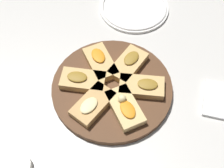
{
  "coord_description": "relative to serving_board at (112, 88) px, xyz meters",
  "views": [
    {
      "loc": [
        -0.51,
        -0.01,
        0.8
      ],
      "look_at": [
        0.0,
        0.0,
        0.03
      ],
      "focal_mm": 50.0,
      "sensor_mm": 36.0,
      "label": 1
    }
  ],
  "objects": [
    {
      "name": "focaccia_slice_1",
      "position": [
        -0.01,
        -0.09,
        0.02
      ],
      "size": [
        0.08,
        0.14,
        0.03
      ],
      "color": "tan",
      "rests_on": "serving_board"
    },
    {
      "name": "plate_right",
      "position": [
        0.35,
        -0.08,
        -0.0
      ],
      "size": [
        0.25,
        0.25,
        0.02
      ],
      "color": "white",
      "rests_on": "ground_plane"
    },
    {
      "name": "serving_board",
      "position": [
        0.0,
        0.0,
        0.0
      ],
      "size": [
        0.36,
        0.36,
        0.02
      ],
      "primitive_type": "cylinder",
      "color": "#51331E",
      "rests_on": "ground_plane"
    },
    {
      "name": "dipping_bowl",
      "position": [
        -0.25,
        0.25,
        0.0
      ],
      "size": [
        0.09,
        0.09,
        0.03
      ],
      "color": "silver",
      "rests_on": "ground_plane"
    },
    {
      "name": "focaccia_slice_3",
      "position": [
        0.08,
        0.04,
        0.02
      ],
      "size": [
        0.15,
        0.12,
        0.03
      ],
      "color": "tan",
      "rests_on": "serving_board"
    },
    {
      "name": "focaccia_slice_4",
      "position": [
        0.01,
        0.09,
        0.02
      ],
      "size": [
        0.09,
        0.14,
        0.03
      ],
      "color": "tan",
      "rests_on": "serving_board"
    },
    {
      "name": "focaccia_slice_2",
      "position": [
        0.07,
        -0.05,
        0.02
      ],
      "size": [
        0.15,
        0.13,
        0.03
      ],
      "color": "tan",
      "rests_on": "serving_board"
    },
    {
      "name": "focaccia_slice_5",
      "position": [
        -0.07,
        0.05,
        0.02
      ],
      "size": [
        0.15,
        0.14,
        0.03
      ],
      "color": "tan",
      "rests_on": "serving_board"
    },
    {
      "name": "napkin_stack",
      "position": [
        -0.04,
        -0.33,
        -0.0
      ],
      "size": [
        0.15,
        0.13,
        0.01
      ],
      "primitive_type": "cube",
      "rotation": [
        0.0,
        0.0,
        -0.23
      ],
      "color": "white",
      "rests_on": "ground_plane"
    },
    {
      "name": "focaccia_slice_0",
      "position": [
        -0.08,
        -0.04,
        0.02
      ],
      "size": [
        0.15,
        0.12,
        0.04
      ],
      "color": "#DBB775",
      "rests_on": "serving_board"
    },
    {
      "name": "ground_plane",
      "position": [
        0.0,
        0.0,
        -0.01
      ],
      "size": [
        3.0,
        3.0,
        0.0
      ],
      "primitive_type": "plane",
      "color": "beige"
    }
  ]
}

